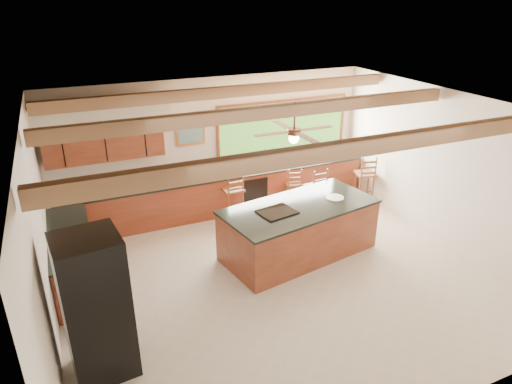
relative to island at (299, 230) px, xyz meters
name	(u,v)px	position (x,y,z in m)	size (l,w,h in m)	color
ground	(278,278)	(-0.73, -0.60, -0.51)	(7.20, 7.20, 0.00)	beige
room_shell	(254,149)	(-0.90, 0.05, 1.71)	(7.27, 6.54, 3.02)	beige
counter_run	(191,206)	(-1.54, 1.92, -0.04)	(7.12, 3.10, 1.23)	brown
island	(299,230)	(0.00, 0.00, 0.00)	(3.10, 1.85, 1.03)	brown
refrigerator	(96,307)	(-3.78, -1.56, 0.49)	(0.85, 0.83, 2.00)	black
bar_stool_a	(234,191)	(-0.63, 1.79, 0.19)	(0.44, 0.44, 1.19)	brown
bar_stool_b	(317,188)	(1.11, 1.22, 0.18)	(0.43, 0.43, 1.16)	brown
bar_stool_c	(294,185)	(0.86, 1.80, 0.09)	(0.44, 0.44, 1.01)	brown
bar_stool_d	(367,175)	(2.57, 1.40, 0.19)	(0.52, 0.52, 1.18)	brown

